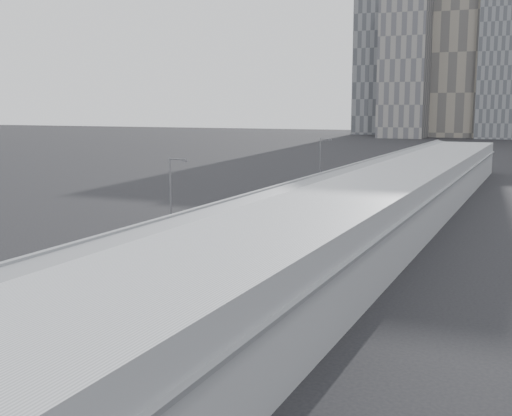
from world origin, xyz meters
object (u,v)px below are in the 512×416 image
Objects in this scene: bus_2 at (205,247)px; bus_3 at (268,223)px; bus_5 at (337,194)px; bus_7 at (385,176)px; street_lamp_near at (172,198)px; street_lamp_far at (321,162)px; bus_8 at (397,170)px; shipping_container at (351,175)px; bus_9 at (414,164)px; bus_4 at (309,208)px; suv at (380,167)px; bus_1 at (102,290)px; bus_6 at (365,184)px.

bus_2 reaches higher than bus_3.
bus_5 is 1.10× the size of bus_7.
street_lamp_near is 48.71m from street_lamp_far.
bus_8 is (-0.16, 42.44, -0.14)m from bus_5.
shipping_container is (-7.05, 32.23, -0.42)m from bus_5.
bus_9 is at bearing 49.02° from shipping_container.
bus_4 reaches higher than bus_7.
street_lamp_far reaches higher than bus_9.
street_lamp_near reaches higher than bus_5.
bus_3 is at bearing -107.60° from shipping_container.
suv is at bearing 97.37° from bus_2.
suv is at bearing 93.53° from bus_3.
bus_7 is 7.61m from shipping_container.
bus_1 is 41.66m from bus_4.
bus_2 is 2.17× the size of suv.
bus_7 is (-0.35, 43.74, -0.06)m from bus_4.
bus_3 is at bearing 92.79° from bus_2.
bus_5 is at bearing 87.95° from bus_4.
bus_9 is at bearing 85.73° from bus_4.
bus_1 is 0.91× the size of bus_9.
street_lamp_near is at bearing -113.65° from shipping_container.
bus_7 is 1.30× the size of street_lamp_near.
bus_5 is at bearing -87.22° from bus_8.
bus_8 is at bearing 85.86° from street_lamp_near.
bus_6 is 8.22m from street_lamp_far.
bus_6 is 1.05× the size of bus_9.
bus_4 is 69.11m from suv.
suv is (-6.97, 95.58, -0.80)m from bus_2.
bus_4 is 71.43m from bus_9.
bus_5 is 42.44m from bus_8.
street_lamp_near is 91.72m from suv.
street_lamp_far reaches higher than bus_7.
bus_2 is 26.88m from bus_4.
bus_1 is at bearing -110.15° from shipping_container.
bus_4 is 28.11m from bus_6.
bus_9 is 2.10× the size of suv.
street_lamp_near is at bearing -94.05° from bus_6.
bus_7 is at bearing -41.78° from shipping_container.
bus_5 reaches higher than bus_8.
bus_6 reaches higher than bus_1.
bus_1 is 55.40m from bus_5.
bus_4 reaches higher than suv.
bus_1 is 1.29× the size of street_lamp_near.
bus_4 is at bearing -82.77° from suv.
bus_5 is 55.39m from suv.
bus_3 is 2.10× the size of shipping_container.
street_lamp_near is (-6.30, -94.33, 3.78)m from bus_9.
shipping_container is at bearing 99.68° from bus_5.
bus_7 is at bearing 84.77° from street_lamp_near.
bus_3 is 1.38× the size of street_lamp_near.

